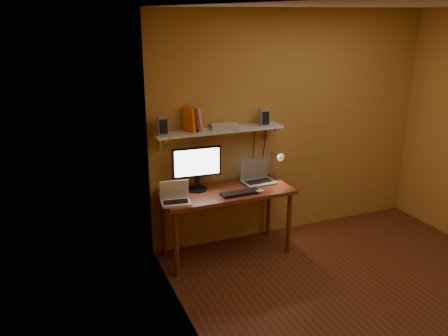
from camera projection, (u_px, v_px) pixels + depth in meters
name	position (u px, v px, depth m)	size (l,w,h in m)	color
room	(385.00, 165.00, 4.07)	(3.44, 3.24, 2.64)	#5D2917
desk	(226.00, 198.00, 5.06)	(1.40, 0.60, 0.75)	maroon
wall_shelf	(219.00, 130.00, 5.01)	(1.40, 0.25, 0.21)	silver
monitor	(197.00, 166.00, 4.96)	(0.52, 0.24, 0.47)	black
laptop	(257.00, 176.00, 5.25)	(0.36, 0.27, 0.26)	gray
netbook	(175.00, 197.00, 4.69)	(0.32, 0.25, 0.22)	silver
keyboard	(240.00, 193.00, 4.92)	(0.42, 0.14, 0.02)	black
mouse	(260.00, 191.00, 4.96)	(0.09, 0.06, 0.03)	silver
desk_lamp	(276.00, 161.00, 5.31)	(0.09, 0.23, 0.38)	silver
speaker_left	(162.00, 126.00, 4.75)	(0.10, 0.10, 0.19)	gray
speaker_right	(264.00, 117.00, 5.14)	(0.10, 0.10, 0.18)	gray
books	(192.00, 119.00, 4.86)	(0.18, 0.19, 0.26)	orange
shelf_camera	(198.00, 130.00, 4.85)	(0.09, 0.06, 0.05)	silver
router	(225.00, 127.00, 5.00)	(0.29, 0.19, 0.05)	silver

